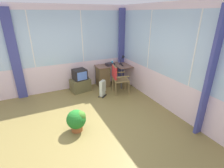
% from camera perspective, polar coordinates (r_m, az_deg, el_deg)
% --- Properties ---
extents(ground, '(5.75, 5.80, 0.06)m').
position_cam_1_polar(ground, '(4.28, -9.46, -14.26)').
color(ground, olive).
extents(north_window_panel, '(4.75, 0.07, 2.79)m').
position_cam_1_polar(north_window_panel, '(5.93, -17.31, 10.69)').
color(north_window_panel, silver).
rests_on(north_window_panel, ground).
extents(east_window_panel, '(0.07, 4.80, 2.79)m').
position_cam_1_polar(east_window_panel, '(4.79, 18.24, 7.89)').
color(east_window_panel, silver).
rests_on(east_window_panel, ground).
extents(curtain_north_left, '(0.27, 0.08, 2.69)m').
position_cam_1_polar(curtain_north_left, '(5.82, -29.95, 8.02)').
color(curtain_north_left, '#42478C').
rests_on(curtain_north_left, ground).
extents(curtain_corner, '(0.27, 0.09, 2.69)m').
position_cam_1_polar(curtain_corner, '(6.55, 3.34, 12.30)').
color(curtain_corner, '#42478C').
rests_on(curtain_corner, ground).
extents(curtain_east_far, '(0.27, 0.08, 2.69)m').
position_cam_1_polar(curtain_east_far, '(3.94, 30.30, 2.09)').
color(curtain_east_far, '#42478C').
rests_on(curtain_east_far, ground).
extents(desk, '(1.19, 0.85, 0.76)m').
position_cam_1_polar(desk, '(6.27, -2.64, 3.01)').
color(desk, brown).
rests_on(desk, ground).
extents(desk_lamp, '(0.24, 0.21, 0.35)m').
position_cam_1_polar(desk_lamp, '(6.32, 3.75, 8.58)').
color(desk_lamp, black).
rests_on(desk_lamp, desk).
extents(tv_remote, '(0.06, 0.15, 0.02)m').
position_cam_1_polar(tv_remote, '(6.19, 3.50, 6.25)').
color(tv_remote, black).
rests_on(tv_remote, desk).
extents(spray_bottle, '(0.06, 0.06, 0.22)m').
position_cam_1_polar(spray_bottle, '(6.25, 0.08, 7.34)').
color(spray_bottle, '#37B1E2').
rests_on(spray_bottle, desk).
extents(paper_tray, '(0.32, 0.25, 0.09)m').
position_cam_1_polar(paper_tray, '(6.19, -0.66, 6.63)').
color(paper_tray, '#2C2429').
rests_on(paper_tray, desk).
extents(wooden_armchair, '(0.58, 0.58, 0.96)m').
position_cam_1_polar(wooden_armchair, '(5.58, 1.72, 2.69)').
color(wooden_armchair, olive).
rests_on(wooden_armchair, ground).
extents(tv_on_stand, '(0.70, 0.54, 0.78)m').
position_cam_1_polar(tv_on_stand, '(5.96, -10.61, 0.86)').
color(tv_on_stand, brown).
rests_on(tv_on_stand, ground).
extents(space_heater, '(0.32, 0.30, 0.55)m').
position_cam_1_polar(space_heater, '(5.51, -3.11, -1.41)').
color(space_heater, silver).
rests_on(space_heater, ground).
extents(potted_plant, '(0.44, 0.44, 0.52)m').
position_cam_1_polar(potted_plant, '(4.01, -11.72, -11.62)').
color(potted_plant, '#A75C2E').
rests_on(potted_plant, ground).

